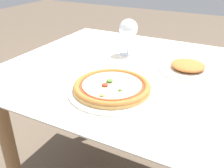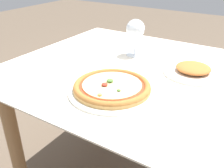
% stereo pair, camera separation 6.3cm
% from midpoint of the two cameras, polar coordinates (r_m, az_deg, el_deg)
% --- Properties ---
extents(dining_table, '(1.28, 0.91, 0.73)m').
position_cam_midpoint_polar(dining_table, '(1.03, 12.88, -2.79)').
color(dining_table, '#997047').
rests_on(dining_table, ground_plane).
extents(pizza_plate, '(0.30, 0.30, 0.04)m').
position_cam_midpoint_polar(pizza_plate, '(0.84, 2.16, -0.84)').
color(pizza_plate, white).
rests_on(pizza_plate, dining_table).
extents(fork, '(0.03, 0.17, 0.00)m').
position_cam_midpoint_polar(fork, '(1.23, -5.41, 7.61)').
color(fork, silver).
rests_on(fork, dining_table).
extents(wine_glass_far_left, '(0.08, 0.08, 0.17)m').
position_cam_midpoint_polar(wine_glass_far_left, '(1.14, 7.01, 12.16)').
color(wine_glass_far_left, silver).
rests_on(wine_glass_far_left, dining_table).
extents(side_plate, '(0.23, 0.23, 0.04)m').
position_cam_midpoint_polar(side_plate, '(1.04, 19.71, 2.97)').
color(side_plate, white).
rests_on(side_plate, dining_table).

